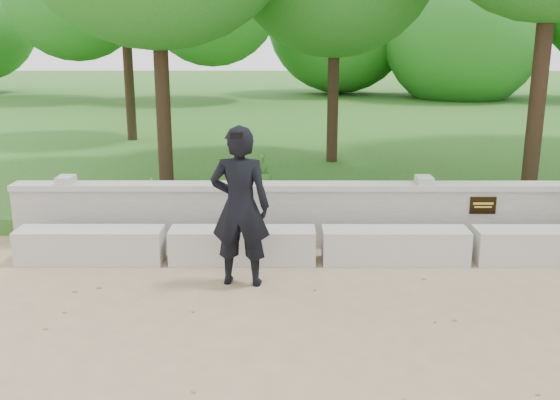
{
  "coord_description": "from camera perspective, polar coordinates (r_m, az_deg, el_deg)",
  "views": [
    {
      "loc": [
        -2.49,
        -5.86,
        2.87
      ],
      "look_at": [
        -2.51,
        1.3,
        1.0
      ],
      "focal_mm": 40.0,
      "sensor_mm": 36.0,
      "label": 1
    }
  ],
  "objects": [
    {
      "name": "ground",
      "position": [
        6.99,
        21.39,
        -10.69
      ],
      "size": [
        80.0,
        80.0,
        0.0
      ],
      "primitive_type": "plane",
      "color": "#9B7E5F",
      "rests_on": "ground"
    },
    {
      "name": "shrub_d",
      "position": [
        11.26,
        -1.55,
        2.87
      ],
      "size": [
        0.38,
        0.41,
        0.65
      ],
      "primitive_type": "imported",
      "rotation": [
        0.0,
        0.0,
        4.88
      ],
      "color": "#397728",
      "rests_on": "lawn"
    },
    {
      "name": "man_main",
      "position": [
        7.29,
        -3.67,
        -0.6
      ],
      "size": [
        0.74,
        0.67,
        1.92
      ],
      "color": "black",
      "rests_on": "ground"
    },
    {
      "name": "lawn",
      "position": [
        20.21,
        7.25,
        6.72
      ],
      "size": [
        40.0,
        22.0,
        0.25
      ],
      "primitive_type": "cube",
      "color": "#20581C",
      "rests_on": "ground"
    },
    {
      "name": "concrete_bench",
      "position": [
        8.57,
        17.06,
        -4.0
      ],
      "size": [
        11.9,
        0.45,
        0.45
      ],
      "color": "beige",
      "rests_on": "ground"
    },
    {
      "name": "parapet_wall",
      "position": [
        9.15,
        15.94,
        -1.19
      ],
      "size": [
        12.5,
        0.35,
        0.9
      ],
      "color": "#B9B7AF",
      "rests_on": "ground"
    },
    {
      "name": "shrub_a",
      "position": [
        9.65,
        -11.29,
        0.35
      ],
      "size": [
        0.31,
        0.36,
        0.57
      ],
      "primitive_type": "imported",
      "rotation": [
        0.0,
        0.0,
        1.13
      ],
      "color": "#397728",
      "rests_on": "lawn"
    }
  ]
}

